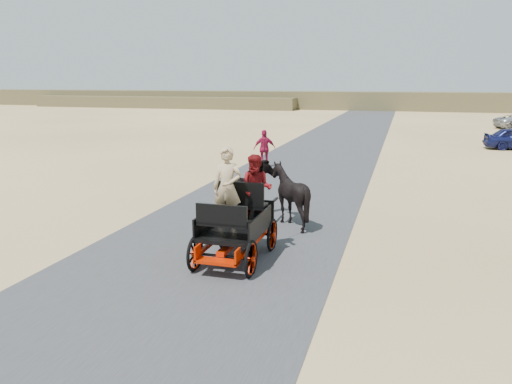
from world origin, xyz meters
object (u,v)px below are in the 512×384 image
(carriage, at_px, (236,244))
(horse_left, at_px, (251,193))
(pedestrian, at_px, (265,149))
(horse_right, at_px, (290,195))

(carriage, relative_size, horse_left, 1.20)
(pedestrian, bearing_deg, carriage, 79.37)
(carriage, bearing_deg, horse_right, 79.61)
(carriage, relative_size, horse_right, 1.41)
(horse_left, bearing_deg, horse_right, -180.00)
(horse_right, height_order, pedestrian, pedestrian)
(horse_left, bearing_deg, pedestrian, -76.79)
(horse_left, bearing_deg, carriage, 100.39)
(carriage, height_order, horse_left, horse_left)
(horse_right, relative_size, pedestrian, 0.98)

